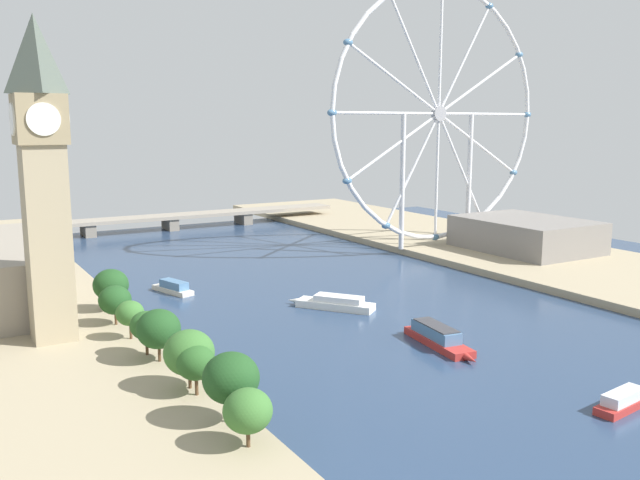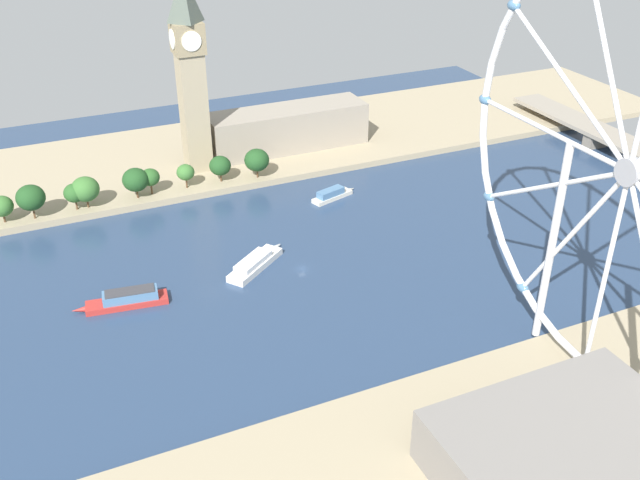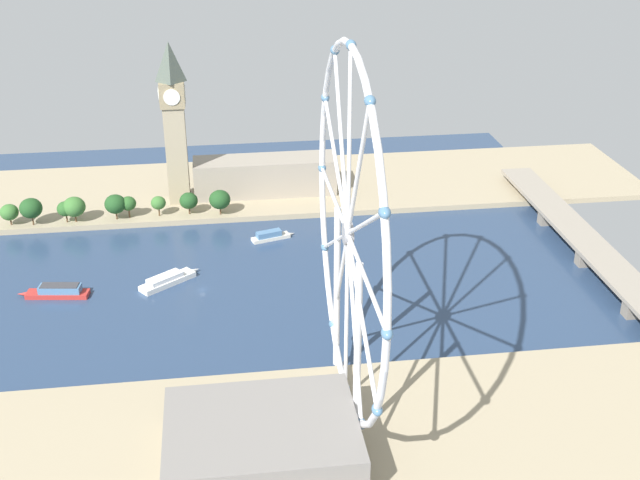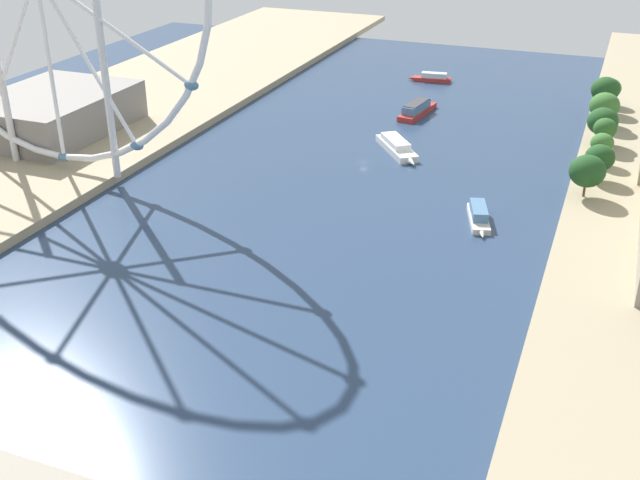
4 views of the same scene
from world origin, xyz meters
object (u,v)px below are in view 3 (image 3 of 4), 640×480
at_px(ferris_wheel, 348,235).
at_px(tour_boat_3, 271,236).
at_px(river_bridge, 594,251).
at_px(tour_boat_2, 168,280).
at_px(riverside_hall, 262,442).
at_px(tour_boat_0, 58,291).
at_px(parliament_block, 265,176).
at_px(clock_tower, 174,122).

bearing_deg(ferris_wheel, tour_boat_3, -173.74).
relative_size(river_bridge, tour_boat_2, 7.63).
height_order(riverside_hall, tour_boat_0, riverside_hall).
relative_size(parliament_block, tour_boat_2, 2.82).
bearing_deg(tour_boat_3, riverside_hall, -112.26).
bearing_deg(ferris_wheel, parliament_block, -175.99).
bearing_deg(river_bridge, ferris_wheel, -55.83).
xyz_separation_m(ferris_wheel, tour_boat_2, (-100.54, -66.27, -65.60)).
xyz_separation_m(clock_tower, riverside_hall, (221.13, 30.09, -38.77)).
bearing_deg(tour_boat_3, ferris_wheel, -100.53).
bearing_deg(clock_tower, ferris_wheel, 17.93).
xyz_separation_m(tour_boat_0, tour_boat_3, (-46.22, 99.28, -0.43)).
bearing_deg(ferris_wheel, tour_boat_2, -146.61).
bearing_deg(parliament_block, tour_boat_2, -28.14).
relative_size(tour_boat_0, tour_boat_3, 1.40).
xyz_separation_m(clock_tower, river_bridge, (99.04, 198.37, -42.31)).
distance_m(parliament_block, ferris_wheel, 206.24).
bearing_deg(tour_boat_3, tour_boat_2, -157.83).
distance_m(clock_tower, riverside_hall, 226.51).
bearing_deg(tour_boat_3, clock_tower, 116.10).
distance_m(parliament_block, tour_boat_0, 144.67).
bearing_deg(tour_boat_0, clock_tower, -110.90).
height_order(clock_tower, ferris_wheel, ferris_wheel).
distance_m(riverside_hall, tour_boat_3, 172.10).
xyz_separation_m(ferris_wheel, tour_boat_3, (-141.57, -15.52, -65.61)).
bearing_deg(clock_tower, parliament_block, 98.10).
bearing_deg(parliament_block, tour_boat_3, -1.63).
distance_m(parliament_block, tour_boat_3, 58.00).
distance_m(riverside_hall, river_bridge, 207.93).
bearing_deg(river_bridge, tour_boat_2, -92.25).
bearing_deg(tour_boat_0, river_bridge, -172.79).
distance_m(riverside_hall, tour_boat_2, 134.80).
bearing_deg(parliament_block, riverside_hall, -4.52).
distance_m(clock_tower, tour_boat_3, 83.11).
distance_m(tour_boat_2, tour_boat_3, 65.26).
bearing_deg(clock_tower, tour_boat_0, -28.75).
relative_size(clock_tower, river_bridge, 0.41).
xyz_separation_m(riverside_hall, tour_boat_2, (-130.07, -34.35, -8.58)).
bearing_deg(parliament_block, clock_tower, -81.90).
relative_size(clock_tower, riverside_hall, 1.45).
xyz_separation_m(clock_tower, tour_boat_2, (91.07, -4.26, -47.35)).
height_order(tour_boat_2, tour_boat_3, tour_boat_2).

